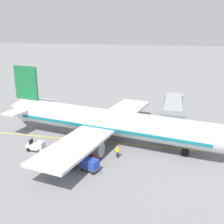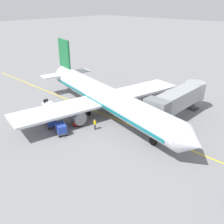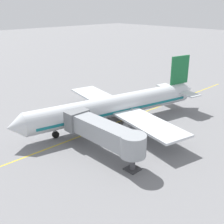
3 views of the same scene
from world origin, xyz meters
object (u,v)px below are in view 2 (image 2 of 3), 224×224
Objects in this scene: baggage_tug_lead at (78,120)px; baggage_cart_second_in_train at (51,121)px; baggage_cart_front at (61,128)px; ground_crew_wing_walker at (95,124)px; jet_bridge at (178,99)px; baggage_tug_trailing at (48,105)px; baggage_cart_third_in_train at (44,114)px; parked_airliner at (105,97)px; ground_crew_loader at (62,107)px; ground_crew_marshaller at (71,108)px.

baggage_tug_lead is 0.89× the size of baggage_cart_second_in_train.
baggage_cart_front is at bearing 10.33° from baggage_tug_lead.
ground_crew_wing_walker reaches higher than baggage_cart_front.
jet_bridge is 5.40× the size of baggage_tug_lead.
jet_bridge reaches higher than baggage_tug_lead.
baggage_tug_trailing is 0.87× the size of baggage_cart_front.
baggage_cart_third_in_train is at bearing -99.80° from baggage_cart_front.
ground_crew_loader is at bearing -56.35° from parked_airliner.
baggage_tug_lead is 5.60m from ground_crew_loader.
baggage_tug_trailing is at bearing -67.29° from ground_crew_marshaller.
baggage_tug_lead is 1.02× the size of baggage_tug_trailing.
baggage_cart_third_in_train is at bearing -103.08° from baggage_cart_second_in_train.
parked_airliner reaches higher than ground_crew_marshaller.
baggage_cart_third_in_train is (-1.02, -5.92, 0.00)m from baggage_cart_front.
baggage_tug_trailing is at bearing -87.96° from ground_crew_wing_walker.
jet_bridge is at bearing 141.43° from baggage_cart_second_in_train.
ground_crew_marshaller reaches higher than baggage_cart_second_in_train.
ground_crew_loader and ground_crew_marshaller have the same top height.
baggage_cart_third_in_train is (2.63, -5.26, 0.24)m from baggage_tug_lead.
baggage_tug_trailing is 6.97m from baggage_cart_second_in_train.
baggage_cart_third_in_train is (2.82, 3.10, 0.24)m from baggage_tug_trailing.
jet_bridge is 16.11m from baggage_tug_lead.
ground_crew_wing_walker and ground_crew_loader have the same top height.
ground_crew_wing_walker is (-3.24, 8.47, 0.00)m from baggage_cart_third_in_train.
parked_airliner is at bearing 142.68° from baggage_cart_third_in_train.
jet_bridge is 8.37× the size of ground_crew_marshaller.
baggage_tug_trailing reaches higher than baggage_cart_second_in_train.
baggage_tug_trailing is at bearing -56.78° from jet_bridge.
ground_crew_wing_walker is at bearing -30.50° from jet_bridge.
baggage_cart_second_in_train is 3.00m from baggage_cart_third_in_train.
baggage_tug_lead is at bearing -39.41° from jet_bridge.
baggage_tug_lead is at bearing -79.30° from ground_crew_wing_walker.
jet_bridge is at bearing 123.22° from baggage_tug_trailing.
baggage_cart_second_in_train is 5.43m from ground_crew_loader.
parked_airliner is 12.58× the size of baggage_cart_front.
parked_airliner is at bearing 123.65° from ground_crew_loader.
ground_crew_marshaller reaches higher than baggage_tug_trailing.
baggage_tug_lead is at bearing 116.57° from baggage_cart_third_in_train.
ground_crew_marshaller is (-5.29, -1.74, 0.00)m from baggage_cart_second_in_train.
baggage_cart_third_in_train is 1.75× the size of ground_crew_wing_walker.
parked_airliner is at bearing -152.56° from ground_crew_wing_walker.
baggage_tug_lead is at bearing -169.67° from baggage_cart_front.
ground_crew_wing_walker is at bearing 92.04° from baggage_tug_trailing.
ground_crew_marshaller reaches higher than baggage_tug_lead.
ground_crew_marshaller is at bearing -100.71° from ground_crew_wing_walker.
ground_crew_loader is at bearing -93.39° from ground_crew_wing_walker.
ground_crew_loader is 1.00× the size of ground_crew_marshaller.
ground_crew_wing_walker and ground_crew_marshaller have the same top height.
parked_airliner is 11.63m from jet_bridge.
ground_crew_wing_walker is (-0.61, 3.21, 0.24)m from baggage_tug_lead.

